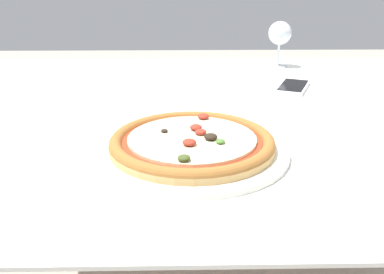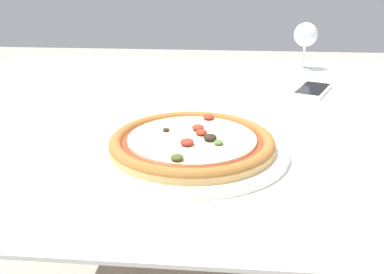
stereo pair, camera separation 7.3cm
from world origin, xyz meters
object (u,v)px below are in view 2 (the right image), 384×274
wine_glass_far_left (306,36)px  cell_phone (313,90)px  dining_table (208,137)px  pizza_plate (192,144)px

wine_glass_far_left → cell_phone: (-0.02, -0.27, -0.10)m
dining_table → pizza_plate: 0.28m
dining_table → pizza_plate: pizza_plate is taller
dining_table → cell_phone: cell_phone is taller
dining_table → cell_phone: size_ratio=9.03×
dining_table → pizza_plate: size_ratio=4.33×
pizza_plate → wine_glass_far_left: (0.29, 0.69, 0.09)m
pizza_plate → wine_glass_far_left: size_ratio=2.30×
pizza_plate → cell_phone: pizza_plate is taller
pizza_plate → cell_phone: (0.28, 0.42, -0.01)m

